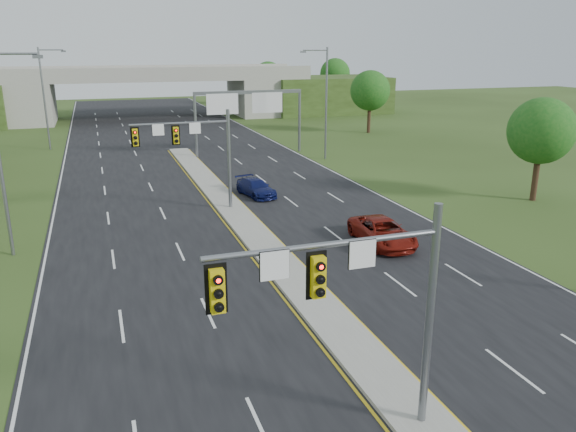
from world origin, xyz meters
The scene contains 17 objects.
ground centered at (0.00, 0.00, 0.00)m, with size 240.00×240.00×0.00m, color #2C3F16.
road centered at (0.00, 35.00, 0.01)m, with size 24.00×160.00×0.02m, color black.
median centered at (0.00, 23.00, 0.10)m, with size 2.00×54.00×0.16m, color gray.
lane_markings centered at (-0.60, 28.91, 0.02)m, with size 23.72×160.00×0.01m.
signal_mast_near centered at (-2.26, -0.07, 4.73)m, with size 6.62×0.60×7.00m.
signal_mast_far centered at (-2.26, 24.93, 4.73)m, with size 6.62×0.60×7.00m.
sign_gantry centered at (6.68, 44.92, 5.24)m, with size 11.58×0.44×6.67m.
overpass centered at (0.00, 80.00, 3.55)m, with size 80.00×14.00×8.10m.
lightpole_l_mid centered at (-13.30, 20.00, 6.10)m, with size 2.85×0.25×11.00m.
lightpole_l_far centered at (-13.30, 55.00, 6.10)m, with size 2.85×0.25×11.00m.
lightpole_r_far centered at (13.30, 40.00, 6.10)m, with size 2.85×0.25×11.00m.
tree_r_near centered at (22.00, 20.00, 5.18)m, with size 4.80×4.80×7.60m.
tree_r_mid centered at (26.00, 55.00, 5.51)m, with size 5.20×5.20×8.12m.
tree_back_c centered at (24.00, 94.00, 5.51)m, with size 5.60×5.60×8.32m.
tree_back_d centered at (38.00, 94.00, 5.84)m, with size 6.00×6.00×8.85m.
car_far_a centered at (6.63, 14.94, 0.76)m, with size 2.45×5.32×1.48m, color maroon.
car_far_b centered at (2.70, 27.94, 0.66)m, with size 1.79×4.40×1.28m, color #0B1247.
Camera 1 is at (-8.58, -12.43, 11.05)m, focal length 35.00 mm.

